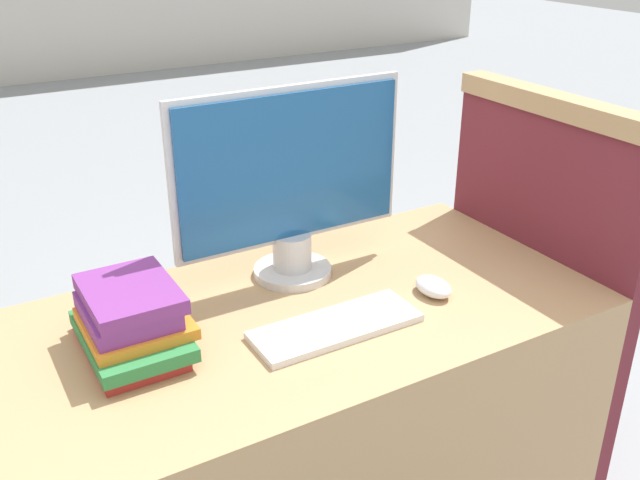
# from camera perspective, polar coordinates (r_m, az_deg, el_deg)

# --- Properties ---
(desk) EXTENTS (1.35, 0.68, 0.76)m
(desk) POSITION_cam_1_polar(r_m,az_deg,el_deg) (1.80, -1.55, -16.19)
(desk) COLOR tan
(desk) RESTS_ON ground_plane
(carrel_divider) EXTENTS (0.07, 0.62, 1.16)m
(carrel_divider) POSITION_cam_1_polar(r_m,az_deg,el_deg) (2.02, 16.47, -4.90)
(carrel_divider) COLOR maroon
(carrel_divider) RESTS_ON ground_plane
(monitor) EXTENTS (0.57, 0.19, 0.46)m
(monitor) POSITION_cam_1_polar(r_m,az_deg,el_deg) (1.63, -2.37, 4.63)
(monitor) COLOR silver
(monitor) RESTS_ON desk
(keyboard) EXTENTS (0.36, 0.13, 0.02)m
(keyboard) POSITION_cam_1_polar(r_m,az_deg,el_deg) (1.50, 1.28, -6.93)
(keyboard) COLOR white
(keyboard) RESTS_ON desk
(mouse) EXTENTS (0.07, 0.10, 0.04)m
(mouse) POSITION_cam_1_polar(r_m,az_deg,el_deg) (1.65, 9.05, -3.70)
(mouse) COLOR white
(mouse) RESTS_ON desk
(book_stack) EXTENTS (0.20, 0.28, 0.14)m
(book_stack) POSITION_cam_1_polar(r_m,az_deg,el_deg) (1.46, -14.90, -6.35)
(book_stack) COLOR #B72D28
(book_stack) RESTS_ON desk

